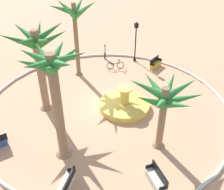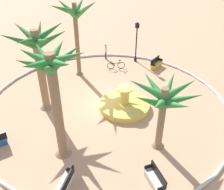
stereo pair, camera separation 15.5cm
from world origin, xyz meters
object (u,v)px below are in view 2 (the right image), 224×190
palm_tree_mid_plaza (38,51)px  bench_west (155,180)px  bench_southeast (65,185)px  lamppost (137,39)px  palm_tree_far_side (75,18)px  person_cyclist_helmet (106,51)px  palm_tree_by_curb (164,100)px  bench_southwest (46,67)px  palm_tree_near_fountain (53,81)px  bench_north (156,65)px  bicycle_red_frame (116,65)px  fountain (124,105)px

palm_tree_mid_plaza → bench_west: 10.91m
bench_southeast → lamppost: 16.33m
palm_tree_far_side → person_cyclist_helmet: 6.02m
palm_tree_mid_plaza → lamppost: (-9.66, -5.19, -2.23)m
palm_tree_by_curb → person_cyclist_helmet: size_ratio=2.83×
palm_tree_by_curb → person_cyclist_helmet: 13.51m
bench_west → bench_southwest: 15.65m
palm_tree_near_fountain → bench_north: (-10.72, -8.29, -4.73)m
bench_north → bench_west: bearing=61.6°
palm_tree_far_side → bench_southeast: (3.70, 12.06, -4.90)m
bicycle_red_frame → palm_tree_mid_plaza: bearing=30.5°
palm_tree_by_curb → palm_tree_far_side: palm_tree_far_side is taller
fountain → bench_north: fountain is taller
palm_tree_by_curb → palm_tree_mid_plaza: palm_tree_mid_plaza is taller
fountain → palm_tree_mid_plaza: size_ratio=0.60×
palm_tree_far_side → palm_tree_by_curb: bearing=102.5°
palm_tree_near_fountain → fountain: bearing=-149.3°
bench_west → bicycle_red_frame: 13.55m
palm_tree_mid_plaza → palm_tree_by_curb: bearing=132.6°
fountain → palm_tree_far_side: 8.32m
bench_southwest → person_cyclist_helmet: person_cyclist_helmet is taller
palm_tree_near_fountain → palm_tree_by_curb: palm_tree_near_fountain is taller
palm_tree_far_side → palm_tree_mid_plaza: bearing=50.6°
fountain → bicycle_red_frame: 6.48m
bench_southeast → bench_southwest: 13.91m
bench_west → lamppost: 15.32m
bench_north → lamppost: bearing=-58.2°
palm_tree_mid_plaza → person_cyclist_helmet: 10.38m
bench_southwest → palm_tree_far_side: bearing=147.4°
palm_tree_near_fountain → bench_north: palm_tree_near_fountain is taller
fountain → palm_tree_by_curb: size_ratio=0.85×
fountain → bench_southeast: size_ratio=2.39×
palm_tree_mid_plaza → bench_north: bearing=-164.1°
palm_tree_far_side → lamppost: bearing=-172.1°
bench_west → bench_southeast: size_ratio=1.00×
palm_tree_mid_plaza → bench_southwest: size_ratio=3.83×
palm_tree_by_curb → lamppost: bearing=-107.5°
palm_tree_far_side → bench_southeast: palm_tree_far_side is taller
palm_tree_mid_plaza → bench_southeast: 8.81m
palm_tree_near_fountain → lamppost: (-9.44, -10.36, -2.68)m
palm_tree_near_fountain → palm_tree_by_curb: (-5.74, 1.33, -1.63)m
bicycle_red_frame → bench_north: bearing=163.8°
fountain → person_cyclist_helmet: bearing=-99.5°
bench_west → person_cyclist_helmet: 16.00m
person_cyclist_helmet → bench_southwest: bearing=5.2°
bench_west → bench_north: size_ratio=0.99×
bench_west → fountain: bearing=-99.1°
bench_southwest → person_cyclist_helmet: size_ratio=1.04×
palm_tree_far_side → bench_west: 14.28m
palm_tree_by_curb → bench_north: size_ratio=2.80×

